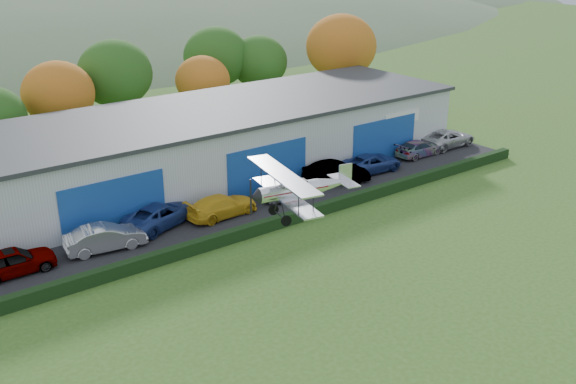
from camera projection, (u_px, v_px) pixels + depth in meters
ground at (455, 355)px, 30.06m from camera, size 300.00×300.00×0.00m
apron at (253, 201)px, 47.36m from camera, size 48.00×9.00×0.05m
hedge at (293, 217)px, 43.65m from camera, size 46.00×0.60×0.80m
hangar at (225, 138)px, 52.70m from camera, size 40.60×12.60×5.30m
tree_belt at (110, 82)px, 58.72m from camera, size 75.70×13.22×10.12m
car_0 at (12, 261)px, 36.84m from camera, size 4.73×1.91×1.61m
car_1 at (105, 238)px, 39.72m from camera, size 5.03×2.34×1.60m
car_2 at (161, 214)px, 43.09m from camera, size 6.00×4.18×1.52m
car_3 at (222, 206)px, 44.50m from camera, size 5.23×2.36×1.49m
car_4 at (287, 187)px, 47.74m from camera, size 4.73×2.52×1.53m
car_5 at (336, 172)px, 50.42m from camera, size 5.39×3.54×1.68m
car_6 at (372, 163)px, 52.87m from camera, size 5.31×2.72×1.44m
car_7 at (419, 148)px, 56.62m from camera, size 4.69×1.96×1.35m
car_8 at (448, 138)px, 59.13m from camera, size 5.47×2.53×1.52m
biplane at (298, 188)px, 33.48m from camera, size 5.86×6.68×2.49m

